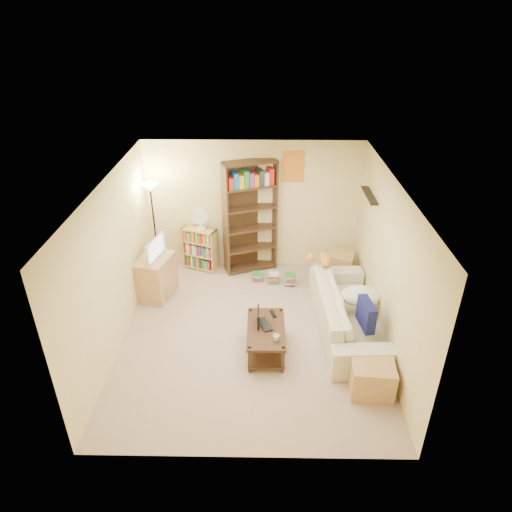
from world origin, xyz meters
name	(u,v)px	position (x,y,z in m)	size (l,w,h in m)	color
room	(250,243)	(0.00, 0.01, 1.62)	(4.50, 4.54, 2.52)	#CAAA97
sofa	(349,311)	(1.55, 0.15, 0.35)	(1.04, 2.42, 0.69)	beige
navy_pillow	(366,314)	(1.69, -0.35, 0.66)	(0.46, 0.14, 0.41)	#131854
cream_blanket	(361,296)	(1.72, 0.22, 0.60)	(0.64, 0.46, 0.27)	silver
tabby_cat	(322,259)	(1.20, 1.05, 0.79)	(0.55, 0.21, 0.19)	orange
coffee_table	(266,336)	(0.24, -0.41, 0.29)	(0.56, 1.00, 0.44)	#442A1A
laptop	(268,323)	(0.27, -0.32, 0.46)	(0.33, 0.40, 0.03)	black
laptop_screen	(258,317)	(0.12, -0.32, 0.57)	(0.01, 0.33, 0.22)	white
mug	(276,338)	(0.38, -0.69, 0.49)	(0.10, 0.10, 0.09)	white
tv_remote	(273,314)	(0.35, -0.08, 0.45)	(0.06, 0.18, 0.02)	black
tv_stand	(156,277)	(-1.70, 1.08, 0.38)	(0.51, 0.71, 0.76)	tan
television	(152,248)	(-1.70, 1.08, 0.95)	(0.25, 0.66, 0.38)	black
tall_bookshelf	(250,215)	(-0.06, 2.05, 1.15)	(1.03, 0.65, 2.18)	#462D1B
short_bookshelf	(200,249)	(-1.03, 2.05, 0.43)	(0.72, 0.49, 0.85)	tan
desk_fan	(200,219)	(-0.98, 2.01, 1.09)	(0.30, 0.17, 0.43)	white
floor_lamp	(152,204)	(-1.80, 1.78, 1.48)	(0.31, 0.31, 1.85)	black
side_table	(340,266)	(1.66, 1.74, 0.26)	(0.45, 0.45, 0.52)	tan
end_cabinet	(372,378)	(1.65, -1.19, 0.23)	(0.56, 0.47, 0.47)	tan
book_stacks	(276,278)	(0.43, 1.52, 0.11)	(0.80, 0.31, 0.25)	red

